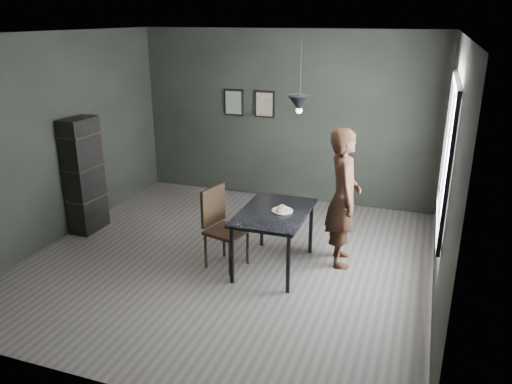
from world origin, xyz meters
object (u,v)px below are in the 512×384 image
(white_plate, at_px, (282,211))
(wood_chair, at_px, (220,222))
(cafe_table, at_px, (274,217))
(woman, at_px, (343,198))
(shelf_unit, at_px, (84,175))
(pendant_lamp, at_px, (299,103))

(white_plate, xyz_separation_m, wood_chair, (-0.75, -0.16, -0.18))
(cafe_table, relative_size, woman, 0.69)
(cafe_table, xyz_separation_m, shelf_unit, (-2.92, 0.23, 0.16))
(wood_chair, relative_size, shelf_unit, 0.61)
(wood_chair, xyz_separation_m, pendant_lamp, (0.90, 0.24, 1.48))
(cafe_table, distance_m, wood_chair, 0.67)
(shelf_unit, bearing_deg, pendant_lamp, -1.73)
(white_plate, relative_size, pendant_lamp, 0.27)
(woman, distance_m, wood_chair, 1.54)
(white_plate, height_order, shelf_unit, shelf_unit)
(pendant_lamp, bearing_deg, cafe_table, -158.20)
(wood_chair, height_order, pendant_lamp, pendant_lamp)
(wood_chair, distance_m, pendant_lamp, 1.75)
(woman, xyz_separation_m, shelf_unit, (-3.68, -0.18, -0.04))
(cafe_table, bearing_deg, wood_chair, -167.71)
(white_plate, height_order, woman, woman)
(cafe_table, distance_m, white_plate, 0.13)
(woman, height_order, wood_chair, woman)
(white_plate, bearing_deg, cafe_table, -171.14)
(cafe_table, height_order, woman, woman)
(wood_chair, height_order, shelf_unit, shelf_unit)
(cafe_table, bearing_deg, pendant_lamp, 21.80)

